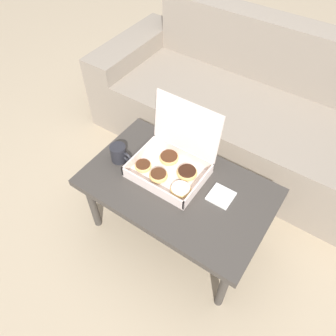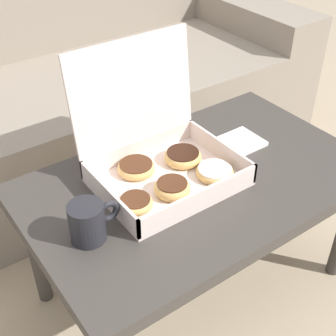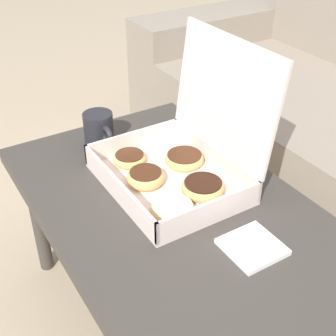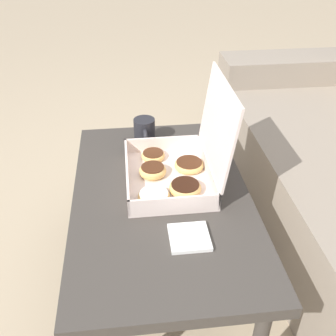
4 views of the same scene
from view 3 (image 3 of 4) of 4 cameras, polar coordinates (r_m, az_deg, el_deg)
name	(u,v)px [view 3 (image 3 of 4)]	position (r m, az deg, el deg)	size (l,w,h in m)	color
ground_plane	(197,312)	(1.49, 3.57, -17.08)	(12.00, 12.00, 0.00)	tan
coffee_table	(174,219)	(1.17, 0.79, -6.30)	(0.97, 0.59, 0.45)	#3D3833
pastry_box	(180,162)	(1.19, 1.49, 0.75)	(0.38, 0.33, 0.36)	silver
coffee_mug	(99,130)	(1.37, -8.38, 4.65)	(0.13, 0.09, 0.10)	#232328
napkin_stack	(252,247)	(1.04, 10.25, -9.43)	(0.12, 0.12, 0.01)	white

